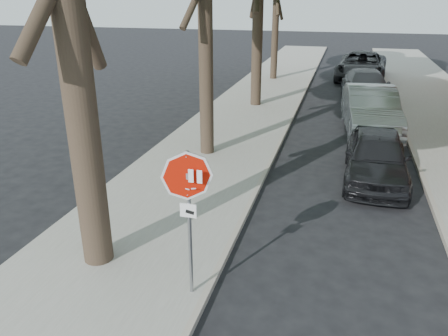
# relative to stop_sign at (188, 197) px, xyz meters

# --- Properties ---
(ground) EXTENTS (120.00, 120.00, 0.00)m
(ground) POSITION_rel_stop_sign_xyz_m (0.70, 0.03, -1.95)
(ground) COLOR black
(ground) RESTS_ON ground
(sidewalk_left) EXTENTS (4.00, 55.00, 0.12)m
(sidewalk_left) POSITION_rel_stop_sign_xyz_m (-1.80, 12.03, -1.89)
(sidewalk_left) COLOR gray
(sidewalk_left) RESTS_ON ground
(curb_left) EXTENTS (0.12, 55.00, 0.13)m
(curb_left) POSITION_rel_stop_sign_xyz_m (0.25, 12.03, -1.88)
(curb_left) COLOR #9E9384
(curb_left) RESTS_ON ground
(curb_right) EXTENTS (0.12, 55.00, 0.13)m
(curb_right) POSITION_rel_stop_sign_xyz_m (4.65, 12.03, -1.88)
(curb_right) COLOR #9E9384
(curb_right) RESTS_ON ground
(stop_sign) EXTENTS (0.76, 0.34, 2.61)m
(stop_sign) POSITION_rel_stop_sign_xyz_m (0.00, 0.00, 0.00)
(stop_sign) COLOR gray
(stop_sign) RESTS_ON sidewalk_left
(car_a) EXTENTS (1.77, 4.24, 1.43)m
(car_a) POSITION_rel_stop_sign_xyz_m (3.30, 6.30, -1.23)
(car_a) COLOR black
(car_a) RESTS_ON ground
(car_b) EXTENTS (2.24, 5.27, 1.69)m
(car_b) POSITION_rel_stop_sign_xyz_m (3.30, 11.27, -1.10)
(car_b) COLOR #9A9EA1
(car_b) RESTS_ON ground
(car_c) EXTENTS (2.62, 5.28, 1.47)m
(car_c) POSITION_rel_stop_sign_xyz_m (3.30, 16.68, -1.21)
(car_c) COLOR #4C4C51
(car_c) RESTS_ON ground
(car_d) EXTENTS (3.28, 6.28, 1.69)m
(car_d) POSITION_rel_stop_sign_xyz_m (3.19, 22.55, -1.10)
(car_d) COLOR black
(car_d) RESTS_ON ground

